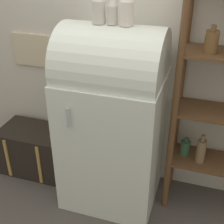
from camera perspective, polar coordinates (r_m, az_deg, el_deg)
name	(u,v)px	position (r m, az deg, el deg)	size (l,w,h in m)	color
ground_plane	(105,208)	(2.84, -1.29, -17.22)	(12.00, 12.00, 0.00)	#4C4742
wall_back	(126,38)	(2.61, 2.49, 13.43)	(7.00, 0.09, 2.70)	beige
refrigerator	(113,118)	(2.50, 0.11, -1.05)	(0.78, 0.70, 1.54)	silver
suitcase_trunk	(34,149)	(3.20, -14.01, -6.65)	(0.62, 0.41, 0.46)	black
shelf_unit	(221,100)	(2.44, 19.34, 2.08)	(0.70, 0.35, 1.84)	brown
vase_left	(99,7)	(2.22, -2.47, 18.59)	(0.09, 0.09, 0.23)	beige
vase_center	(113,11)	(2.19, 0.10, 17.99)	(0.07, 0.07, 0.19)	beige
vase_right	(127,8)	(2.16, 2.67, 18.42)	(0.10, 0.10, 0.24)	silver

